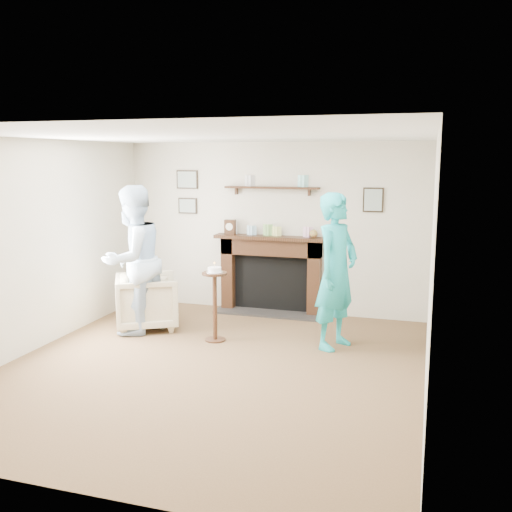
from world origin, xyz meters
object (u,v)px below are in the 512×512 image
Objects in this scene: man at (136,332)px; woman at (335,347)px; armchair at (148,327)px; pedestal_table at (215,293)px.

woman is at bearing 110.91° from man.
armchair is at bearing 111.49° from woman.
woman is 1.87× the size of pedestal_table.
pedestal_table is at bearing 106.03° from man.
man is at bearing 179.22° from pedestal_table.
man is 1.93× the size of pedestal_table.
pedestal_table reaches higher than woman.
armchair is 0.43× the size of woman.
armchair is at bearing 166.93° from pedestal_table.
pedestal_table reaches higher than armchair.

